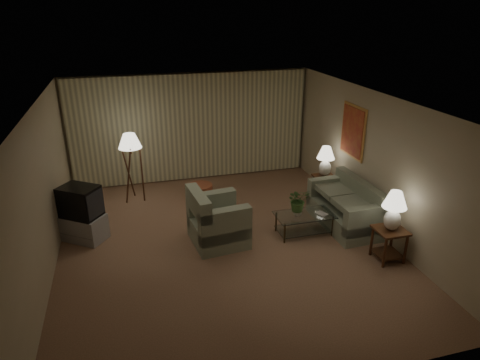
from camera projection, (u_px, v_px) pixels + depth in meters
name	position (u px, v px, depth m)	size (l,w,h in m)	color
ground	(224.00, 243.00, 8.12)	(7.00, 7.00, 0.00)	#9D7057
room_shell	(207.00, 133.00, 8.80)	(6.04, 7.02, 2.72)	beige
sofa	(344.00, 209.00, 8.63)	(1.75, 0.95, 0.75)	gray
armchair	(218.00, 222.00, 8.01)	(1.21, 1.17, 0.85)	gray
side_table_near	(389.00, 239.00, 7.45)	(0.51, 0.51, 0.60)	#391D0F
side_table_far	(324.00, 184.00, 9.77)	(0.47, 0.39, 0.60)	#391D0F
table_lamp_near	(394.00, 207.00, 7.22)	(0.42, 0.42, 0.72)	white
table_lamp_far	(326.00, 159.00, 9.54)	(0.40, 0.40, 0.69)	white
coffee_table	(304.00, 221.00, 8.35)	(1.13, 0.62, 0.41)	silver
tv_cabinet	(84.00, 227.00, 8.17)	(0.93, 0.86, 0.50)	#9D9D9F
crt_tv	(80.00, 202.00, 7.96)	(0.85, 0.80, 0.59)	black
floor_lamp	(132.00, 166.00, 9.60)	(0.51, 0.51, 1.59)	#391D0F
ottoman	(201.00, 192.00, 9.87)	(0.55, 0.55, 0.37)	#AD543A
vase	(298.00, 212.00, 8.23)	(0.16, 0.16, 0.17)	silver
flowers	(299.00, 197.00, 8.11)	(0.42, 0.36, 0.46)	#3F6A2F
book	(319.00, 215.00, 8.27)	(0.16, 0.22, 0.02)	olive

